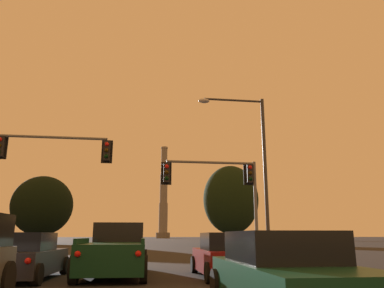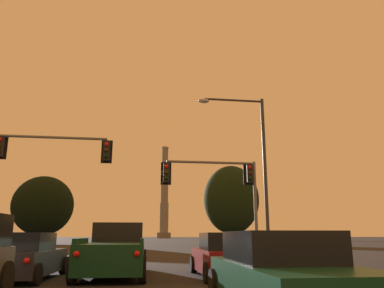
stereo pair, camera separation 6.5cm
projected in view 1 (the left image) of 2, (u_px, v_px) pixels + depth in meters
name	position (u px, v px, depth m)	size (l,w,h in m)	color
pickup_truck_center_lane_front	(116.00, 251.00, 13.23)	(2.28, 5.54, 1.82)	#0F3823
hatchback_right_lane_front	(226.00, 256.00, 12.43)	(1.96, 4.13, 1.44)	maroon
sedan_right_lane_second	(286.00, 275.00, 6.57)	(2.05, 4.73, 1.43)	#0F3823
hatchback_left_lane_front	(25.00, 258.00, 11.79)	(2.07, 4.17, 1.44)	#232328
traffic_light_overhead_left	(33.00, 163.00, 18.98)	(6.07, 0.50, 6.41)	slate
traffic_light_overhead_right	(223.00, 184.00, 20.57)	(5.43, 0.50, 5.38)	slate
street_lamp	(254.00, 157.00, 20.83)	(3.84, 0.36, 9.04)	#38383A
smokestack	(163.00, 201.00, 172.24)	(6.38, 6.38, 42.22)	slate
treeline_far_left	(231.00, 200.00, 59.63)	(8.80, 7.92, 12.31)	black
treeline_center_right	(42.00, 206.00, 60.97)	(9.75, 8.78, 10.88)	black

